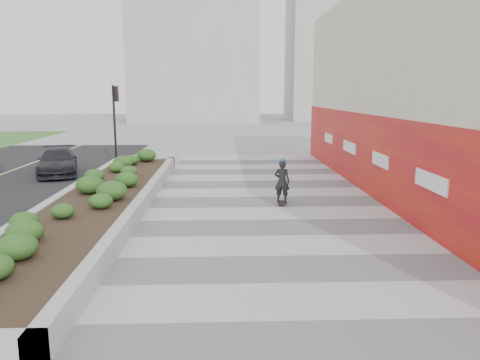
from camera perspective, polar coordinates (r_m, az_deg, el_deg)
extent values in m
plane|color=gray|center=(8.87, 8.28, -14.87)|extent=(160.00, 160.00, 0.00)
cube|color=#A8A8AD|center=(11.61, 5.61, -8.53)|extent=(8.00, 36.00, 0.01)
cube|color=beige|center=(18.90, 25.10, 10.21)|extent=(6.00, 24.00, 8.00)
cube|color=red|center=(17.90, 15.95, 2.80)|extent=(0.12, 24.00, 3.00)
cube|color=#9E9EA0|center=(24.30, -11.54, 2.02)|extent=(3.00, 0.30, 0.55)
cube|color=#9E9EA0|center=(16.18, -21.32, -2.73)|extent=(0.30, 18.00, 0.55)
cube|color=#9E9EA0|center=(15.50, -11.84, -2.78)|extent=(0.30, 18.00, 0.55)
cube|color=#2D2116|center=(15.79, -16.67, -2.86)|extent=(2.40, 17.40, 0.50)
cylinder|color=black|center=(26.07, -15.03, 6.48)|extent=(0.12, 0.12, 4.20)
cube|color=black|center=(25.98, -14.82, 10.12)|extent=(0.18, 0.28, 0.80)
cube|color=#ADAAA3|center=(63.27, -5.50, 16.14)|extent=(16.00, 12.00, 20.00)
cube|color=#ADAAA3|center=(70.33, 11.99, 17.04)|extent=(14.00, 10.00, 24.00)
cylinder|color=#595654|center=(11.69, 8.06, -8.47)|extent=(0.44, 0.44, 0.01)
cube|color=black|center=(16.22, 5.11, -2.77)|extent=(0.33, 0.74, 0.02)
imported|color=#222227|center=(16.06, 5.15, -0.18)|extent=(0.63, 0.52, 1.47)
sphere|color=#1988D8|center=(15.95, 5.19, 2.29)|extent=(0.23, 0.23, 0.23)
imported|color=black|center=(23.64, -21.35, 2.11)|extent=(2.86, 4.55, 1.23)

